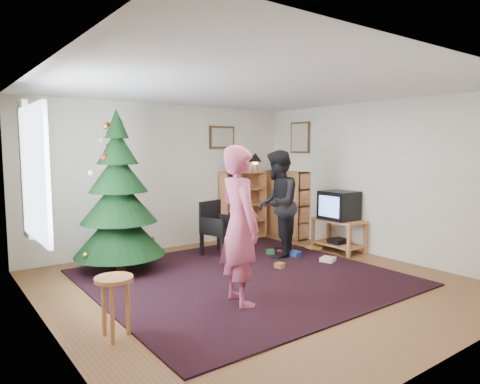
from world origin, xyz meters
TOP-DOWN VIEW (x-y plane):
  - floor at (0.00, 0.00)m, footprint 5.00×5.00m
  - ceiling at (0.00, 0.00)m, footprint 5.00×5.00m
  - wall_back at (0.00, 2.50)m, footprint 5.00×0.02m
  - wall_front at (0.00, -2.50)m, footprint 5.00×0.02m
  - wall_left at (-2.50, 0.00)m, footprint 0.02×5.00m
  - wall_right at (2.50, 0.00)m, footprint 0.02×5.00m
  - rug at (0.00, 0.30)m, footprint 3.80×3.60m
  - window_pane at (-2.47, 0.60)m, footprint 0.04×1.20m
  - curtain at (-2.43, 1.30)m, footprint 0.06×0.35m
  - picture_back at (1.15, 2.48)m, footprint 0.55×0.03m
  - picture_right at (2.48, 1.75)m, footprint 0.03×0.50m
  - christmas_tree at (-1.21, 1.58)m, footprint 1.27×1.27m
  - bookshelf_back at (1.54, 2.34)m, footprint 0.95×0.30m
  - bookshelf_right at (2.34, 1.95)m, footprint 0.30×0.95m
  - tv_stand at (2.22, 0.54)m, footprint 0.47×0.84m
  - crt_tv at (2.22, 0.54)m, footprint 0.51×0.55m
  - armchair at (0.43, 1.56)m, footprint 0.60×0.61m
  - stool at (-2.05, -0.46)m, footprint 0.35×0.35m
  - person_standing at (-0.60, -0.44)m, footprint 0.53×0.71m
  - person_by_chair at (1.13, 0.88)m, footprint 1.06×1.04m
  - potted_plant at (1.34, 2.34)m, footprint 0.46×0.42m
  - table_lamp at (1.84, 2.34)m, footprint 0.27×0.27m
  - floor_clutter at (1.35, 0.66)m, footprint 1.49×1.08m

SIDE VIEW (x-z plane):
  - floor at x=0.00m, z-range 0.00..0.00m
  - rug at x=0.00m, z-range 0.00..0.02m
  - floor_clutter at x=1.35m, z-range 0.00..0.08m
  - tv_stand at x=2.22m, z-range 0.05..0.60m
  - stool at x=-2.05m, z-range 0.16..0.74m
  - armchair at x=0.43m, z-range 0.03..0.92m
  - bookshelf_back at x=1.54m, z-range 0.01..1.31m
  - bookshelf_right at x=2.34m, z-range 0.01..1.31m
  - crt_tv at x=2.22m, z-range 0.55..1.03m
  - person_by_chair at x=1.13m, z-range 0.00..1.72m
  - person_standing at x=-0.60m, z-range 0.00..1.79m
  - christmas_tree at x=-1.21m, z-range -0.19..2.11m
  - wall_back at x=0.00m, z-range 0.00..2.50m
  - wall_front at x=0.00m, z-range 0.00..2.50m
  - wall_left at x=-2.50m, z-range 0.00..2.50m
  - wall_right at x=2.50m, z-range 0.00..2.50m
  - window_pane at x=-2.47m, z-range 0.80..2.20m
  - curtain at x=-2.43m, z-range 0.70..2.30m
  - potted_plant at x=1.34m, z-range 1.30..1.74m
  - table_lamp at x=1.84m, z-range 1.36..1.72m
  - picture_back at x=1.15m, z-range 1.74..2.16m
  - picture_right at x=2.48m, z-range 1.65..2.25m
  - ceiling at x=0.00m, z-range 2.50..2.50m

